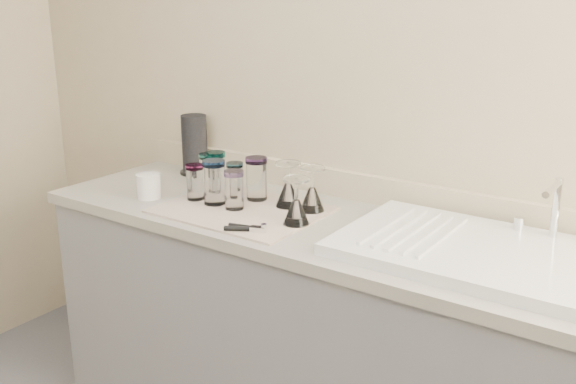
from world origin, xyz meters
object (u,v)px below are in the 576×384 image
Objects in this scene: sink_unit at (484,252)px; can_opener at (246,228)px; tumbler_cyan at (235,179)px; goblet_back_right at (312,196)px; tumbler_teal at (216,170)px; goblet_back_left at (288,191)px; tumbler_purple at (257,178)px; tumbler_lavender at (234,190)px; tumbler_magenta at (195,182)px; tumbler_extra at (209,172)px; tumbler_blue at (214,182)px; paper_towel_roll at (195,145)px; white_mug at (148,186)px; goblet_front_right at (296,208)px.

can_opener is (-0.68, -0.22, -0.00)m from sink_unit.
sink_unit reaches higher than tumbler_cyan.
tumbler_teal is at bearing 178.74° from goblet_back_right.
sink_unit reaches higher than goblet_back_left.
tumbler_lavender is (0.00, -0.13, -0.01)m from tumbler_purple.
tumbler_magenta is at bearing -176.14° from sink_unit.
goblet_back_left is (0.32, 0.13, -0.01)m from tumbler_magenta.
tumbler_magenta is (-0.09, -0.12, 0.00)m from tumbler_cyan.
tumbler_magenta is at bearing -72.04° from tumbler_extra.
sink_unit is 0.95m from tumbler_blue.
tumbler_lavender is at bearing -32.90° from paper_towel_roll.
tumbler_blue is 1.19× the size of white_mug.
tumbler_teal is 1.07× the size of tumbler_lavender.
tumbler_purple is 1.01× the size of goblet_back_right.
sink_unit is 0.60m from goblet_front_right.
goblet_back_right is 1.00× the size of goblet_front_right.
tumbler_cyan is 0.96× the size of can_opener.
tumbler_blue is at bearing 13.81° from white_mug.
goblet_back_right is (0.09, 0.01, -0.00)m from goblet_back_left.
white_mug is at bearing -158.92° from goblet_back_left.
tumbler_magenta is at bearing -162.32° from goblet_back_right.
goblet_front_right is 0.18m from can_opener.
white_mug is (-0.62, -0.06, -0.01)m from goblet_front_right.
tumbler_cyan is 0.38m from can_opener.
tumbler_teal reaches higher than tumbler_magenta.
tumbler_blue is 1.22× the size of can_opener.
tumbler_magenta is at bearing -127.00° from tumbler_cyan.
goblet_front_right is at bearing -14.67° from tumbler_extra.
tumbler_cyan is at bearing 160.34° from goblet_front_right.
tumbler_purple is 0.98× the size of goblet_back_left.
tumbler_purple is at bearing 54.22° from tumbler_blue.
can_opener is (-0.09, -0.14, -0.04)m from goblet_front_right.
can_opener is at bearing -34.59° from tumbler_extra.
white_mug reaches higher than can_opener.
goblet_back_right is 1.16× the size of white_mug.
tumbler_extra is at bearing -122.17° from tumbler_teal.
goblet_front_right is at bearing -27.21° from tumbler_purple.
goblet_back_left is at bearing -175.47° from goblet_back_right.
sink_unit reaches higher than white_mug.
sink_unit is at bearing -3.91° from tumbler_teal.
sink_unit reaches higher than can_opener.
goblet_back_right reaches higher than tumbler_lavender.
tumbler_purple is 1.01× the size of goblet_front_right.
tumbler_teal is 0.14m from tumbler_magenta.
white_mug is at bearing -161.41° from goblet_back_right.
tumbler_teal is 0.92× the size of tumbler_blue.
tumbler_purple is 0.22m from tumbler_magenta.
tumbler_lavender is at bearing -89.05° from tumbler_purple.
tumbler_purple is at bearing 2.28° from tumbler_extra.
tumbler_teal reaches higher than can_opener.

